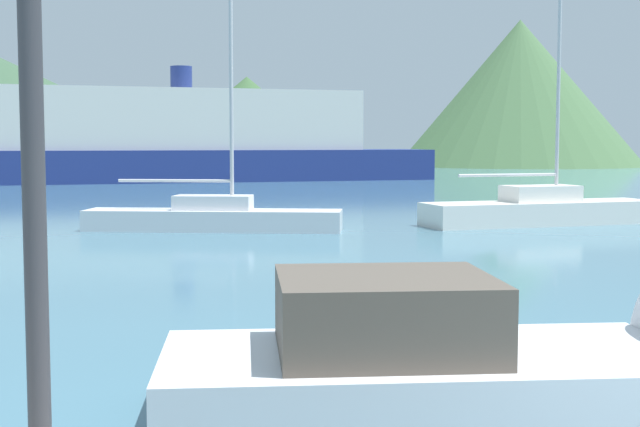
# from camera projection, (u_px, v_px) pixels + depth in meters

# --- Properties ---
(motorboat_near) EXTENTS (6.33, 2.96, 2.22)m
(motorboat_near) POSITION_uv_depth(u_px,v_px,m) (493.00, 375.00, 8.88)
(motorboat_near) COLOR silver
(motorboat_near) RESTS_ON ground_plane
(sailboat_inner) EXTENTS (8.25, 2.87, 9.98)m
(sailboat_inner) POSITION_uv_depth(u_px,v_px,m) (540.00, 209.00, 29.64)
(sailboat_inner) COLOR white
(sailboat_inner) RESTS_ON ground_plane
(sailboat_middle) EXTENTS (8.07, 3.66, 10.88)m
(sailboat_middle) POSITION_uv_depth(u_px,v_px,m) (213.00, 215.00, 27.62)
(sailboat_middle) COLOR silver
(sailboat_middle) RESTS_ON ground_plane
(ferry_distant) EXTENTS (36.41, 9.77, 8.01)m
(ferry_distant) POSITION_uv_depth(u_px,v_px,m) (182.00, 141.00, 62.37)
(ferry_distant) COLOR navy
(ferry_distant) RESTS_ON ground_plane
(hill_east) EXTENTS (25.40, 25.40, 10.47)m
(hill_east) POSITION_uv_depth(u_px,v_px,m) (247.00, 121.00, 105.38)
(hill_east) COLOR #3D6038
(hill_east) RESTS_ON ground_plane
(hill_far_east) EXTENTS (28.44, 28.44, 16.88)m
(hill_far_east) POSITION_uv_depth(u_px,v_px,m) (519.00, 93.00, 103.55)
(hill_far_east) COLOR #476B42
(hill_far_east) RESTS_ON ground_plane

